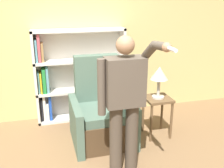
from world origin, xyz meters
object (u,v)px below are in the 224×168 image
at_px(side_table, 157,106).
at_px(armchair, 101,116).
at_px(person_standing, 125,99).
at_px(table_lamp, 159,75).
at_px(bookcase, 73,77).

bearing_deg(side_table, armchair, 172.31).
height_order(person_standing, table_lamp, person_standing).
distance_m(bookcase, person_standing, 1.67).
bearing_deg(bookcase, side_table, -39.57).
height_order(bookcase, armchair, bookcase).
xyz_separation_m(armchair, table_lamp, (0.83, -0.11, 0.58)).
height_order(armchair, side_table, armchair).
relative_size(side_table, table_lamp, 1.30).
bearing_deg(person_standing, armchair, 96.51).
xyz_separation_m(bookcase, side_table, (1.12, -0.92, -0.27)).
distance_m(bookcase, armchair, 0.94).
relative_size(armchair, person_standing, 0.74).
bearing_deg(side_table, bookcase, 140.43).
xyz_separation_m(person_standing, table_lamp, (0.74, 0.69, 0.02)).
relative_size(bookcase, table_lamp, 3.28).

